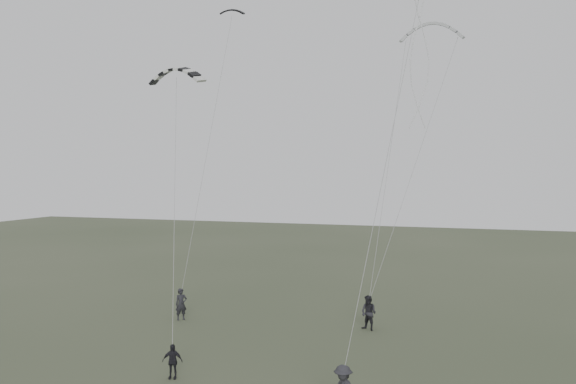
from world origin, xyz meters
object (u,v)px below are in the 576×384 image
(flyer_left, at_px, (181,304))
(kite_dark_small, at_px, (232,10))
(kite_pale_large, at_px, (432,23))
(flyer_center, at_px, (172,361))
(flyer_right, at_px, (369,313))
(kite_striped, at_px, (176,69))

(flyer_left, xyz_separation_m, kite_dark_small, (1.31, 4.71, 18.57))
(kite_dark_small, xyz_separation_m, kite_pale_large, (12.68, 1.82, -1.43))
(flyer_left, bearing_deg, flyer_center, -105.48)
(flyer_right, xyz_separation_m, kite_pale_large, (2.95, 5.28, 17.11))
(flyer_left, relative_size, kite_dark_small, 1.16)
(flyer_left, height_order, kite_pale_large, kite_pale_large)
(kite_striped, bearing_deg, flyer_right, 19.10)
(flyer_left, distance_m, kite_pale_large, 23.06)
(flyer_right, bearing_deg, flyer_left, -149.67)
(flyer_left, relative_size, flyer_right, 0.97)
(flyer_right, xyz_separation_m, kite_striped, (-10.17, -3.19, 13.56))
(kite_pale_large, bearing_deg, kite_striped, -150.30)
(flyer_center, distance_m, kite_striped, 15.69)
(flyer_right, height_order, kite_pale_large, kite_pale_large)
(flyer_right, relative_size, flyer_center, 1.31)
(kite_pale_large, distance_m, kite_striped, 16.02)
(flyer_left, height_order, flyer_center, flyer_left)
(flyer_center, height_order, kite_pale_large, kite_pale_large)
(flyer_left, height_order, kite_dark_small, kite_dark_small)
(kite_dark_small, distance_m, kite_striped, 8.32)
(flyer_right, distance_m, flyer_center, 11.96)
(kite_dark_small, bearing_deg, flyer_right, -34.65)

